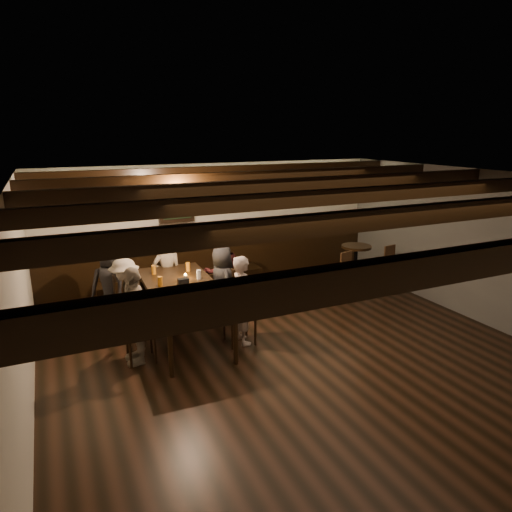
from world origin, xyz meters
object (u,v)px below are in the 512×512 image
person_left_far (135,315)px  bar_stool_left (339,284)px  bar_stool_right (382,276)px  person_bench_left (112,285)px  person_left_near (126,297)px  person_right_near (222,283)px  high_top_table (355,263)px  person_bench_right (222,272)px  dining_table (183,290)px  chair_left_near (130,317)px  chair_left_far (139,342)px  person_right_far (243,300)px  chair_right_far (241,324)px  person_bench_centre (167,275)px  chair_right_near (221,304)px

person_left_far → bar_stool_left: (3.65, 0.67, -0.30)m
bar_stool_right → person_bench_left: bearing=163.3°
bar_stool_left → person_left_near: bearing=162.9°
person_right_near → high_top_table: 2.62m
person_bench_right → dining_table: bearing=45.0°
chair_left_near → person_bench_left: 0.62m
chair_left_far → person_right_far: bearing=90.0°
chair_left_far → high_top_table: (4.11, 0.88, 0.36)m
person_left_near → person_bench_left: bearing=-161.6°
chair_right_far → bar_stool_right: (3.18, 0.77, 0.07)m
chair_left_near → bar_stool_right: bearing=89.7°
bar_stool_left → bar_stool_right: same height
chair_left_far → person_left_near: person_left_near is taller
person_right_near → high_top_table: person_right_near is taller
person_right_near → bar_stool_right: person_right_near is taller
person_left_near → person_right_far: person_right_far is taller
person_right_near → bar_stool_left: size_ratio=1.26×
person_bench_centre → person_right_far: size_ratio=1.02×
person_bench_left → person_left_far: 1.36m
dining_table → chair_left_far: bearing=-147.9°
person_left_far → person_bench_left: bearing=-173.7°
bar_stool_left → chair_left_near: bearing=162.9°
dining_table → person_left_far: size_ratio=1.69×
high_top_table → chair_left_far: bearing=-168.0°
chair_right_near → person_right_near: 0.35m
person_right_far → bar_stool_left: 2.28m
chair_left_near → chair_left_far: 0.90m
dining_table → chair_right_near: 0.98m
person_left_far → bar_stool_left: size_ratio=1.35×
chair_left_far → person_bench_centre: size_ratio=0.66×
person_right_near → bar_stool_left: 2.14m
person_bench_right → person_left_far: person_bench_right is taller
chair_right_near → person_bench_centre: person_bench_centre is taller
person_bench_centre → person_right_near: person_bench_centre is taller
person_left_near → high_top_table: (4.11, -0.02, 0.03)m
dining_table → person_bench_centre: size_ratio=1.68×
chair_right_near → person_right_far: size_ratio=0.67×
person_bench_right → bar_stool_left: person_bench_right is taller
person_left_near → person_right_far: bearing=59.0°
person_left_near → bar_stool_right: person_left_near is taller
chair_left_near → person_bench_left: size_ratio=0.68×
chair_right_far → person_bench_centre: bearing=25.6°
dining_table → person_right_near: (0.76, 0.42, -0.14)m
chair_right_far → bar_stool_right: 3.27m
chair_right_near → person_right_near: bearing=-90.0°
person_left_far → person_right_near: person_left_far is taller
chair_left_near → chair_right_near: chair_left_near is taller
person_bench_centre → person_left_near: 0.96m
person_bench_left → person_bench_centre: 0.91m
person_bench_left → person_bench_right: bearing=-180.0°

